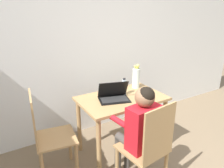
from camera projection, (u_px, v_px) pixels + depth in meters
name	position (u px, v px, depth m)	size (l,w,h in m)	color
wall_back	(83.00, 45.00, 2.87)	(6.40, 0.05, 2.50)	white
dining_table	(122.00, 106.00, 2.59)	(1.00, 0.62, 0.73)	tan
chair_occupied	(148.00, 148.00, 2.03)	(0.44, 0.44, 0.96)	tan
chair_spare	(48.00, 136.00, 2.23)	(0.45, 0.45, 0.96)	tan
person_seated	(139.00, 125.00, 2.06)	(0.36, 0.45, 1.08)	red
laptop	(114.00, 95.00, 2.48)	(0.39, 0.32, 0.21)	black
flower_vase	(136.00, 77.00, 2.80)	(0.09, 0.09, 0.32)	silver
water_bottle	(124.00, 87.00, 2.60)	(0.06, 0.06, 0.21)	silver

